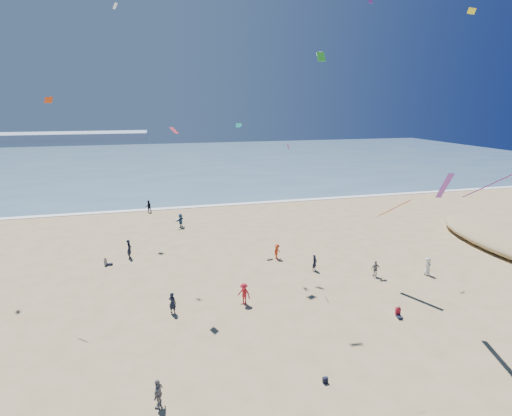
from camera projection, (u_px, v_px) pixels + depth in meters
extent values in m
cube|color=#476B84|center=(166.00, 162.00, 105.60)|extent=(220.00, 100.00, 0.06)
cube|color=white|center=(180.00, 208.00, 58.79)|extent=(220.00, 1.20, 0.08)
cube|color=#7A8EA8|center=(6.00, 138.00, 160.77)|extent=(110.00, 20.00, 3.20)
imported|color=red|center=(277.00, 251.00, 39.37)|extent=(1.10, 1.06, 1.51)
imported|color=#305784|center=(181.00, 221.00, 49.34)|extent=(1.38, 1.64, 1.77)
imported|color=gray|center=(158.00, 393.00, 20.01)|extent=(0.74, 1.02, 1.60)
imported|color=black|center=(315.00, 263.00, 36.54)|extent=(0.67, 0.62, 1.53)
imported|color=black|center=(172.00, 303.00, 29.07)|extent=(0.71, 0.66, 1.64)
imported|color=black|center=(148.00, 206.00, 56.29)|extent=(0.99, 0.87, 1.72)
imported|color=black|center=(129.00, 249.00, 39.49)|extent=(0.49, 0.72, 1.92)
imported|color=white|center=(428.00, 266.00, 35.62)|extent=(0.68, 0.89, 1.63)
imported|color=gray|center=(375.00, 269.00, 35.32)|extent=(0.86, 0.40, 1.44)
imported|color=red|center=(244.00, 294.00, 30.45)|extent=(1.21, 1.21, 1.68)
cube|color=black|center=(325.00, 380.00, 21.91)|extent=(0.28, 0.18, 0.34)
cube|color=#18C1DA|center=(239.00, 125.00, 41.80)|extent=(0.70, 0.35, 0.41)
cube|color=#752D9A|center=(370.00, 0.00, 37.30)|extent=(0.62, 0.42, 0.66)
cube|color=#E23F0B|center=(48.00, 100.00, 28.91)|extent=(0.76, 0.71, 0.44)
cube|color=white|center=(320.00, 54.00, 38.55)|extent=(0.73, 0.75, 0.44)
cube|color=white|center=(115.00, 6.00, 46.02)|extent=(0.60, 0.67, 0.64)
cube|color=#E72B62|center=(174.00, 130.00, 29.59)|extent=(0.68, 0.86, 0.46)
cube|color=green|center=(321.00, 57.00, 23.33)|extent=(0.48, 0.32, 0.56)
cube|color=purple|center=(288.00, 146.00, 33.56)|extent=(0.29, 0.80, 0.48)
cube|color=yellow|center=(472.00, 11.00, 31.84)|extent=(0.87, 0.32, 0.43)
cube|color=#622493|center=(444.00, 186.00, 25.82)|extent=(0.35, 3.14, 2.21)
cube|color=red|center=(394.00, 209.00, 32.33)|extent=(0.35, 2.64, 1.87)
cube|color=purple|center=(505.00, 178.00, 17.72)|extent=(0.35, 3.30, 2.33)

